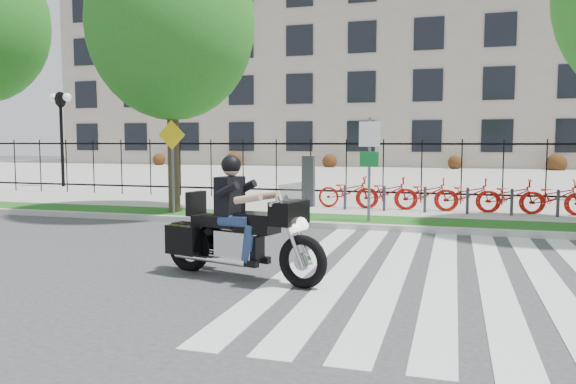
# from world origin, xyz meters

# --- Properties ---
(ground) EXTENTS (120.00, 120.00, 0.00)m
(ground) POSITION_xyz_m (0.00, 0.00, 0.00)
(ground) COLOR #323235
(ground) RESTS_ON ground
(curb) EXTENTS (60.00, 0.20, 0.15)m
(curb) POSITION_xyz_m (0.00, 4.10, 0.07)
(curb) COLOR #B3B2A9
(curb) RESTS_ON ground
(grass_verge) EXTENTS (60.00, 1.50, 0.15)m
(grass_verge) POSITION_xyz_m (0.00, 4.95, 0.07)
(grass_verge) COLOR #174E13
(grass_verge) RESTS_ON ground
(sidewalk) EXTENTS (60.00, 3.50, 0.15)m
(sidewalk) POSITION_xyz_m (0.00, 7.45, 0.07)
(sidewalk) COLOR #ACAAA1
(sidewalk) RESTS_ON ground
(plaza) EXTENTS (80.00, 34.00, 0.10)m
(plaza) POSITION_xyz_m (0.00, 25.00, 0.05)
(plaza) COLOR #ACAAA1
(plaza) RESTS_ON ground
(crosswalk_stripes) EXTENTS (5.70, 8.00, 0.01)m
(crosswalk_stripes) POSITION_xyz_m (4.83, 0.00, 0.01)
(crosswalk_stripes) COLOR silver
(crosswalk_stripes) RESTS_ON ground
(iron_fence) EXTENTS (30.00, 0.06, 2.00)m
(iron_fence) POSITION_xyz_m (0.00, 9.20, 1.15)
(iron_fence) COLOR black
(iron_fence) RESTS_ON sidewalk
(office_building) EXTENTS (60.00, 21.90, 20.15)m
(office_building) POSITION_xyz_m (0.00, 44.92, 9.97)
(office_building) COLOR gray
(office_building) RESTS_ON ground
(lamp_post_left) EXTENTS (1.06, 0.70, 4.25)m
(lamp_post_left) POSITION_xyz_m (-12.00, 12.00, 3.21)
(lamp_post_left) COLOR black
(lamp_post_left) RESTS_ON ground
(street_tree_1) EXTENTS (4.50, 4.50, 7.67)m
(street_tree_1) POSITION_xyz_m (-2.79, 4.95, 5.22)
(street_tree_1) COLOR #37291E
(street_tree_1) RESTS_ON grass_verge
(bike_share_station) EXTENTS (9.96, 0.85, 1.50)m
(bike_share_station) POSITION_xyz_m (5.41, 7.20, 0.62)
(bike_share_station) COLOR #2D2D33
(bike_share_station) RESTS_ON sidewalk
(sign_pole_regulatory) EXTENTS (0.50, 0.09, 2.50)m
(sign_pole_regulatory) POSITION_xyz_m (2.63, 4.58, 1.74)
(sign_pole_regulatory) COLOR #59595B
(sign_pole_regulatory) RESTS_ON grass_verge
(sign_pole_warning) EXTENTS (0.78, 0.09, 2.49)m
(sign_pole_warning) POSITION_xyz_m (-2.62, 4.58, 1.74)
(sign_pole_warning) COLOR #59595B
(sign_pole_warning) RESTS_ON grass_verge
(motorcycle_rider) EXTENTS (2.85, 1.27, 2.25)m
(motorcycle_rider) POSITION_xyz_m (1.52, -1.06, 0.75)
(motorcycle_rider) COLOR black
(motorcycle_rider) RESTS_ON ground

